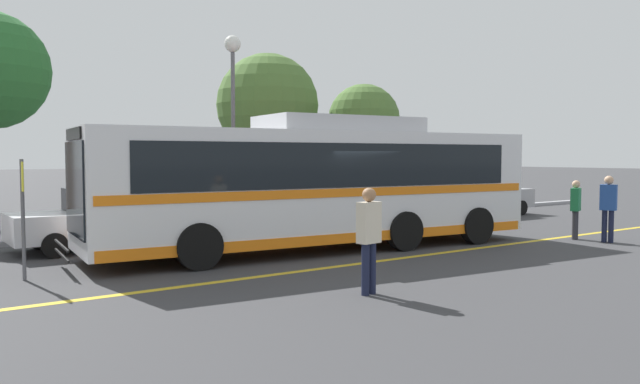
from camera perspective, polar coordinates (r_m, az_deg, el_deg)
The scene contains 15 objects.
ground_plane at distance 16.24m, azimuth 2.57°, elevation -5.14°, with size 220.00×220.00×0.00m, color #38383A.
lane_strip_0 at distance 14.24m, azimuth 5.20°, elevation -6.33°, with size 0.20×31.67×0.01m, color gold.
curb_strip at distance 20.46m, azimuth -8.74°, elevation -3.21°, with size 39.67×0.36×0.15m, color #99999E.
transit_bus at distance 15.79m, azimuth 0.05°, elevation 0.88°, with size 12.15×3.72×3.38m.
parked_car_1 at distance 16.99m, azimuth -19.11°, elevation -2.32°, with size 4.51×1.97×1.56m.
parked_car_2 at distance 19.33m, azimuth -4.29°, elevation -1.70°, with size 4.12×2.13×1.35m.
parked_car_3 at distance 22.15m, azimuth 6.77°, elevation -0.91°, with size 4.12×1.94×1.54m.
parked_car_4 at distance 25.89m, azimuth 14.55°, elevation -0.38°, with size 4.38×2.00×1.51m.
pedestrian_0 at distance 19.24m, azimuth 22.33°, elevation -1.18°, with size 0.47×0.36×1.69m.
pedestrian_1 at distance 10.73m, azimuth 4.49°, elevation -3.78°, with size 0.45×0.28×1.84m.
pedestrian_2 at distance 18.89m, azimuth 24.86°, elevation -1.02°, with size 0.35×0.47×1.84m.
bus_stop_sign at distance 13.16m, azimuth -25.55°, elevation -0.99°, with size 0.07×0.40×2.33m.
street_lamp at distance 22.06m, azimuth -7.97°, elevation 10.09°, with size 0.57×0.57×6.54m.
tree_1 at distance 26.27m, azimuth 4.03°, elevation 6.54°, with size 3.00×3.00×5.39m.
tree_3 at distance 26.14m, azimuth -4.81°, elevation 7.93°, with size 4.23×4.23×6.62m.
Camera 1 is at (-9.95, -12.62, 2.38)m, focal length 35.00 mm.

